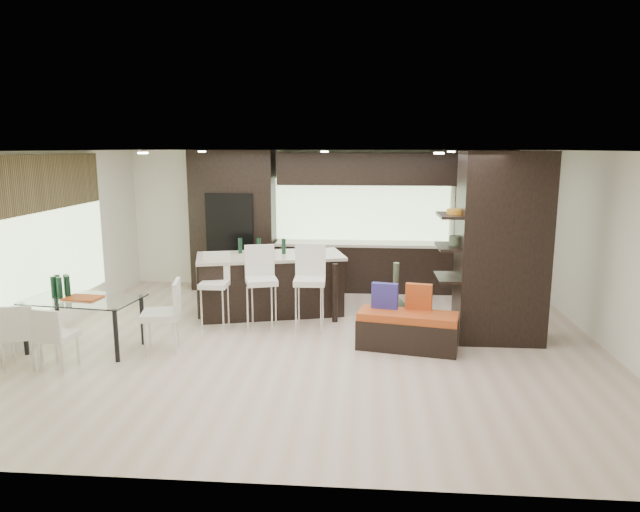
# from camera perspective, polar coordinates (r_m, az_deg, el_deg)

# --- Properties ---
(ground) EXTENTS (8.00, 8.00, 0.00)m
(ground) POSITION_cam_1_polar(r_m,az_deg,el_deg) (8.23, -0.34, -8.67)
(ground) COLOR #C8AF99
(ground) RESTS_ON ground
(back_wall) EXTENTS (8.00, 0.02, 2.70)m
(back_wall) POSITION_cam_1_polar(r_m,az_deg,el_deg) (11.34, 1.17, 3.73)
(back_wall) COLOR white
(back_wall) RESTS_ON ground
(left_wall) EXTENTS (0.02, 7.00, 2.70)m
(left_wall) POSITION_cam_1_polar(r_m,az_deg,el_deg) (9.14, -26.20, 0.90)
(left_wall) COLOR white
(left_wall) RESTS_ON ground
(right_wall) EXTENTS (0.02, 7.00, 2.70)m
(right_wall) POSITION_cam_1_polar(r_m,az_deg,el_deg) (8.54, 27.48, 0.17)
(right_wall) COLOR white
(right_wall) RESTS_ON ground
(ceiling) EXTENTS (8.00, 7.00, 0.02)m
(ceiling) POSITION_cam_1_polar(r_m,az_deg,el_deg) (7.76, -0.36, 10.47)
(ceiling) COLOR white
(ceiling) RESTS_ON ground
(window_left) EXTENTS (0.04, 3.20, 1.90)m
(window_left) POSITION_cam_1_polar(r_m,az_deg,el_deg) (9.29, -25.37, 1.11)
(window_left) COLOR #B2D199
(window_left) RESTS_ON left_wall
(window_back) EXTENTS (3.40, 0.04, 1.20)m
(window_back) POSITION_cam_1_polar(r_m,az_deg,el_deg) (11.26, 4.22, 4.67)
(window_back) COLOR #B2D199
(window_back) RESTS_ON back_wall
(stone_accent) EXTENTS (0.08, 3.00, 0.80)m
(stone_accent) POSITION_cam_1_polar(r_m,az_deg,el_deg) (9.18, -25.66, 6.66)
(stone_accent) COLOR brown
(stone_accent) RESTS_ON left_wall
(ceiling_spots) EXTENTS (4.00, 3.00, 0.02)m
(ceiling_spots) POSITION_cam_1_polar(r_m,az_deg,el_deg) (8.01, -0.20, 10.34)
(ceiling_spots) COLOR white
(ceiling_spots) RESTS_ON ceiling
(back_cabinetry) EXTENTS (6.80, 0.68, 2.70)m
(back_cabinetry) POSITION_cam_1_polar(r_m,az_deg,el_deg) (11.00, 3.67, 3.48)
(back_cabinetry) COLOR black
(back_cabinetry) RESTS_ON ground
(refrigerator) EXTENTS (0.90, 0.68, 1.90)m
(refrigerator) POSITION_cam_1_polar(r_m,az_deg,el_deg) (11.30, -8.63, 1.53)
(refrigerator) COLOR black
(refrigerator) RESTS_ON ground
(partition_column) EXTENTS (1.20, 0.80, 2.70)m
(partition_column) POSITION_cam_1_polar(r_m,az_deg,el_deg) (8.48, 17.69, 0.81)
(partition_column) COLOR black
(partition_column) RESTS_ON ground
(kitchen_island) EXTENTS (2.59, 1.62, 1.00)m
(kitchen_island) POSITION_cam_1_polar(r_m,az_deg,el_deg) (9.57, -4.94, -2.81)
(kitchen_island) COLOR black
(kitchen_island) RESTS_ON ground
(stool_left) EXTENTS (0.41, 0.41, 0.93)m
(stool_left) POSITION_cam_1_polar(r_m,az_deg,el_deg) (8.96, -10.47, -4.13)
(stool_left) COLOR silver
(stool_left) RESTS_ON ground
(stool_mid) EXTENTS (0.57, 0.57, 1.03)m
(stool_mid) POSITION_cam_1_polar(r_m,az_deg,el_deg) (8.76, -5.85, -4.00)
(stool_mid) COLOR silver
(stool_mid) RESTS_ON ground
(stool_right) EXTENTS (0.48, 0.48, 1.05)m
(stool_right) POSITION_cam_1_polar(r_m,az_deg,el_deg) (8.65, -1.04, -4.06)
(stool_right) COLOR silver
(stool_right) RESTS_ON ground
(bench) EXTENTS (1.44, 0.79, 0.52)m
(bench) POSITION_cam_1_polar(r_m,az_deg,el_deg) (8.00, 8.74, -7.40)
(bench) COLOR black
(bench) RESTS_ON ground
(floor_vase) EXTENTS (0.45, 0.45, 1.07)m
(floor_vase) POSITION_cam_1_polar(r_m,az_deg,el_deg) (8.62, 7.57, -4.16)
(floor_vase) COLOR #3E4B35
(floor_vase) RESTS_ON ground
(dining_table) EXTENTS (1.59, 1.01, 0.72)m
(dining_table) POSITION_cam_1_polar(r_m,az_deg,el_deg) (8.51, -22.44, -6.31)
(dining_table) COLOR white
(dining_table) RESTS_ON ground
(chair_near) EXTENTS (0.46, 0.46, 0.75)m
(chair_near) POSITION_cam_1_polar(r_m,az_deg,el_deg) (7.91, -24.75, -7.65)
(chair_near) COLOR silver
(chair_near) RESTS_ON ground
(chair_far) EXTENTS (0.52, 0.52, 0.79)m
(chair_far) POSITION_cam_1_polar(r_m,az_deg,el_deg) (8.14, -27.71, -7.26)
(chair_far) COLOR silver
(chair_far) RESTS_ON ground
(chair_end) EXTENTS (0.58, 0.58, 0.91)m
(chair_end) POSITION_cam_1_polar(r_m,az_deg,el_deg) (8.06, -15.61, -6.13)
(chair_end) COLOR silver
(chair_end) RESTS_ON ground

